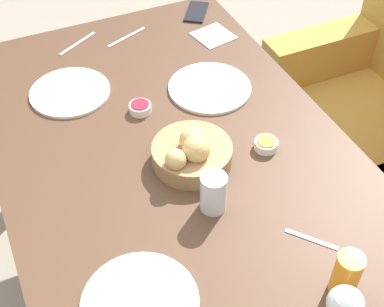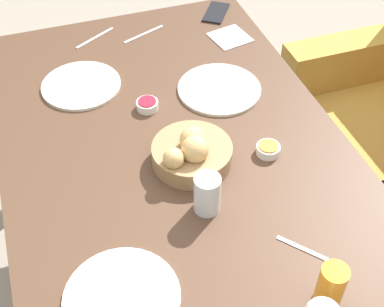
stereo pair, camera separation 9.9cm
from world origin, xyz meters
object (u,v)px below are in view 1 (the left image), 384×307
plate_far_center (210,88)px  napkin (213,36)px  jam_bowl_honey (266,144)px  knife_silver (78,43)px  jam_bowl_berry (140,108)px  bread_basket (192,152)px  wine_glass (345,305)px  fork_silver (127,37)px  cell_phone (196,12)px  plate_near_left (70,92)px  spoon_coffee (311,239)px  juice_glass (346,274)px  water_tumbler (213,193)px  plate_near_right (140,303)px

plate_far_center → napkin: bearing=151.8°
jam_bowl_honey → knife_silver: (-0.75, -0.35, -0.01)m
jam_bowl_berry → jam_bowl_honey: bearing=41.9°
bread_basket → wine_glass: (0.58, 0.07, 0.07)m
bread_basket → fork_silver: 0.68m
cell_phone → knife_silver: bearing=-87.7°
plate_near_left → spoon_coffee: plate_near_left is taller
plate_near_left → jam_bowl_honey: jam_bowl_honey is taller
juice_glass → napkin: 1.08m
napkin → jam_bowl_berry: bearing=-53.6°
water_tumbler → knife_silver: water_tumbler is taller
jam_bowl_honey → cell_phone: 0.78m
juice_glass → cell_phone: bearing=170.5°
knife_silver → cell_phone: 0.48m
juice_glass → knife_silver: (-1.22, -0.27, -0.06)m
spoon_coffee → fork_silver: bearing=-173.9°
bread_basket → plate_far_center: bearing=145.8°
jam_bowl_berry → knife_silver: 0.45m
jam_bowl_honey → spoon_coffee: 0.33m
jam_bowl_honey → knife_silver: 0.82m
jam_bowl_berry → plate_near_right: bearing=-20.5°
plate_near_right → jam_bowl_berry: size_ratio=3.88×
bread_basket → jam_bowl_honey: size_ratio=3.29×
fork_silver → knife_silver: bearing=-100.9°
plate_near_left → plate_far_center: (0.16, 0.42, -0.00)m
plate_near_right → plate_near_left: bearing=175.9°
jam_bowl_berry → napkin: jam_bowl_berry is taller
wine_glass → jam_bowl_honey: size_ratio=2.29×
bread_basket → wine_glass: 0.59m
water_tumbler → spoon_coffee: bearing=42.1°
plate_near_left → wine_glass: 1.08m
fork_silver → cell_phone: 0.31m
knife_silver → spoon_coffee: bearing=14.9°
plate_near_left → napkin: (-0.11, 0.57, -0.00)m
jam_bowl_berry → knife_silver: (-0.45, -0.07, -0.01)m
plate_near_right → plate_far_center: (-0.63, 0.48, 0.00)m
plate_far_center → napkin: size_ratio=1.79×
plate_far_center → water_tumbler: water_tumbler is taller
plate_near_left → cell_phone: (-0.29, 0.58, -0.00)m
plate_near_right → fork_silver: plate_near_right is taller
plate_far_center → knife_silver: 0.54m
jam_bowl_berry → juice_glass: bearing=14.3°
water_tumbler → knife_silver: 0.89m
fork_silver → napkin: bearing=67.0°
wine_glass → fork_silver: 1.27m
bread_basket → plate_near_left: 0.50m
plate_near_left → wine_glass: size_ratio=1.65×
plate_near_right → wine_glass: size_ratio=1.69×
plate_far_center → jam_bowl_honey: (0.31, 0.03, 0.01)m
bread_basket → jam_bowl_berry: 0.27m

